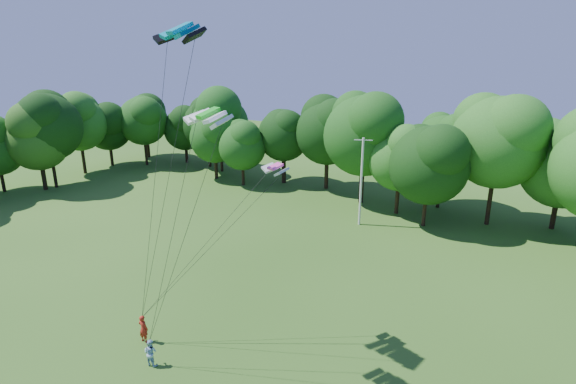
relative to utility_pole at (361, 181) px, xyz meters
The scene contains 9 objects.
utility_pole is the anchor object (origin of this frame).
kite_flyer_left 24.90m from the utility_pole, 95.58° to the right, with size 0.64×0.42×1.75m, color #AF2316.
kite_flyer_right 25.94m from the utility_pole, 90.85° to the right, with size 0.77×0.60×1.58m, color #9EC2DC.
kite_teal 25.71m from the utility_pole, 90.45° to the right, with size 3.15×1.78×0.68m.
kite_green 25.47m from the utility_pole, 83.19° to the right, with size 2.68×1.58×0.49m.
kite_pink 20.34m from the utility_pole, 79.80° to the right, with size 1.79×1.21×0.30m.
tree_back_west 27.06m from the utility_pole, 162.29° to the left, with size 8.91×8.91×12.95m.
tree_back_center 7.03m from the utility_pole, 30.87° to the left, with size 8.32×8.32×12.11m.
tree_flank_west 39.49m from the utility_pole, 163.79° to the right, with size 7.97×7.97×11.60m.
Camera 1 is at (14.20, -9.47, 16.46)m, focal length 28.00 mm.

